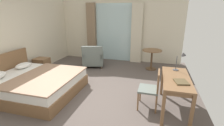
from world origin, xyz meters
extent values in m
cube|color=#564C47|center=(0.00, 0.00, -0.05)|extent=(5.72, 7.64, 0.10)
cube|color=beige|center=(0.00, 3.56, 1.37)|extent=(5.32, 0.12, 2.75)
cube|color=silver|center=(-0.18, 3.48, 1.21)|extent=(1.56, 0.02, 2.42)
cube|color=#897056|center=(-1.18, 3.38, 1.22)|extent=(0.39, 0.10, 2.44)
cube|color=beige|center=(0.82, 3.38, 1.22)|extent=(0.45, 0.10, 2.44)
cube|color=brown|center=(-1.31, -0.15, 0.14)|extent=(2.14, 1.90, 0.28)
cube|color=white|center=(-1.31, -0.15, 0.39)|extent=(2.08, 1.84, 0.21)
cube|color=brown|center=(-2.40, -0.16, 0.49)|extent=(0.08, 1.92, 0.97)
cube|color=#99755B|center=(-0.96, -0.15, 0.51)|extent=(1.42, 1.87, 0.03)
ellipsoid|color=white|center=(-2.08, 0.29, 0.56)|extent=(0.33, 0.51, 0.14)
cube|color=brown|center=(-2.18, 1.18, 0.26)|extent=(0.47, 0.41, 0.53)
cube|color=brown|center=(-2.18, 0.98, 0.37)|extent=(0.40, 0.01, 0.13)
cube|color=brown|center=(2.13, 0.04, 0.74)|extent=(0.55, 1.35, 0.04)
cube|color=brown|center=(2.13, 0.04, 0.68)|extent=(0.51, 1.28, 0.08)
cube|color=brown|center=(2.38, -0.60, 0.36)|extent=(0.06, 0.06, 0.72)
cube|color=brown|center=(2.37, 0.69, 0.36)|extent=(0.06, 0.06, 0.72)
cube|color=brown|center=(1.89, -0.60, 0.36)|extent=(0.06, 0.06, 0.72)
cube|color=brown|center=(1.88, 0.69, 0.36)|extent=(0.06, 0.06, 0.72)
cube|color=slate|center=(1.57, -0.02, 0.44)|extent=(0.43, 0.47, 0.04)
cube|color=brown|center=(1.77, -0.02, 0.67)|extent=(0.04, 0.44, 0.42)
cylinder|color=brown|center=(1.38, 0.19, 0.21)|extent=(0.04, 0.04, 0.42)
cylinder|color=brown|center=(1.38, -0.23, 0.21)|extent=(0.04, 0.04, 0.42)
cylinder|color=brown|center=(1.77, 0.19, 0.21)|extent=(0.04, 0.04, 0.42)
cylinder|color=brown|center=(1.76, -0.23, 0.21)|extent=(0.04, 0.04, 0.42)
cylinder|color=#4C4C51|center=(2.15, 0.51, 0.77)|extent=(0.13, 0.13, 0.02)
cylinder|color=#4C4C51|center=(2.15, 0.51, 0.94)|extent=(0.02, 0.02, 0.33)
cone|color=#4C4C51|center=(2.29, 0.66, 1.13)|extent=(0.13, 0.12, 0.13)
cube|color=brown|center=(2.19, -0.20, 0.77)|extent=(0.30, 0.33, 0.03)
cube|color=slate|center=(-0.71, 2.36, 0.24)|extent=(0.95, 0.94, 0.28)
cube|color=slate|center=(-0.62, 2.06, 0.63)|extent=(0.77, 0.34, 0.48)
cube|color=slate|center=(-0.39, 2.46, 0.46)|extent=(0.31, 0.74, 0.16)
cube|color=slate|center=(-1.03, 2.27, 0.46)|extent=(0.31, 0.74, 0.16)
cylinder|color=#4C3D2D|center=(-0.49, 2.76, 0.05)|extent=(0.04, 0.04, 0.10)
cylinder|color=#4C3D2D|center=(-1.11, 2.57, 0.05)|extent=(0.04, 0.04, 0.10)
cylinder|color=#4C3D2D|center=(-0.31, 2.16, 0.05)|extent=(0.04, 0.04, 0.10)
cylinder|color=#4C3D2D|center=(-0.93, 1.97, 0.05)|extent=(0.04, 0.04, 0.10)
cylinder|color=brown|center=(1.52, 2.62, 0.73)|extent=(0.71, 0.71, 0.03)
cylinder|color=brown|center=(1.52, 2.62, 0.36)|extent=(0.07, 0.07, 0.71)
cylinder|color=brown|center=(1.52, 2.62, 0.01)|extent=(0.39, 0.39, 0.02)
camera|label=1|loc=(1.69, -3.37, 2.08)|focal=26.06mm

